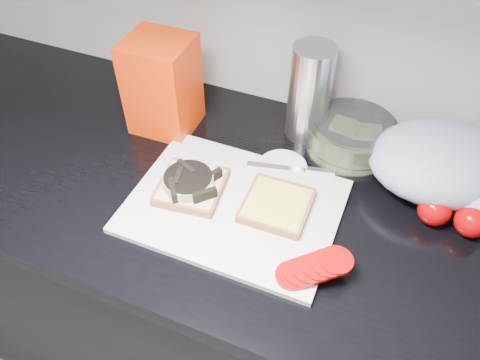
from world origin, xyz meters
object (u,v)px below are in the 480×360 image
(glass_bowl, at_px, (350,139))
(bread_bag, at_px, (162,85))
(cutting_board, at_px, (234,206))
(steel_canister, at_px, (309,93))

(glass_bowl, distance_m, bread_bag, 0.42)
(cutting_board, distance_m, steel_canister, 0.30)
(cutting_board, bearing_deg, steel_canister, 77.72)
(bread_bag, bearing_deg, glass_bowl, 7.78)
(bread_bag, height_order, steel_canister, steel_canister)
(glass_bowl, bearing_deg, bread_bag, -170.91)
(glass_bowl, xyz_separation_m, steel_canister, (-0.11, 0.03, 0.07))
(cutting_board, distance_m, bread_bag, 0.32)
(cutting_board, height_order, steel_canister, steel_canister)
(glass_bowl, relative_size, bread_bag, 0.88)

